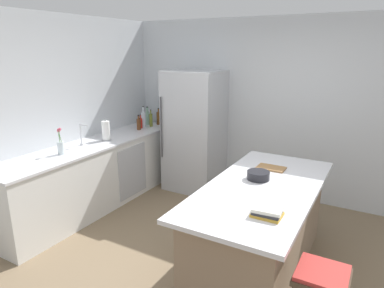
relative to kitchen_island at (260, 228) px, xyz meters
The scene contains 19 objects.
ground_plane 0.68m from the kitchen_island, 143.59° to the right, with size 7.20×7.20×0.00m, color #7A664C.
wall_rear 2.16m from the kitchen_island, 101.80° to the left, with size 6.00×0.10×2.60m, color silver.
wall_left 2.99m from the kitchen_island, behind, with size 0.10×6.00×2.60m, color silver.
counter_run_left 2.50m from the kitchen_island, behind, with size 0.68×3.02×0.92m.
kitchen_island is the anchor object (origin of this frame).
refrigerator 2.27m from the kitchen_island, 136.07° to the left, with size 0.81×0.75×1.85m.
bar_stool 1.01m from the kitchen_island, 47.05° to the right, with size 0.36×0.36×0.68m.
sink_faucet 2.60m from the kitchen_island, behind, with size 0.15×0.05×0.30m.
flower_vase 2.52m from the kitchen_island, behind, with size 0.08×0.08×0.33m.
paper_towel_roll 2.55m from the kitchen_island, 168.70° to the left, with size 0.14×0.14×0.31m.
whiskey_bottle 2.98m from the kitchen_island, 144.53° to the left, with size 0.07×0.07×0.28m.
gin_bottle 3.06m from the kitchen_island, 147.90° to the left, with size 0.07×0.07×0.31m.
olive_oil_bottle 2.90m from the kitchen_island, 147.89° to the left, with size 0.05×0.05×0.28m.
soda_bottle 2.92m from the kitchen_island, 150.37° to the left, with size 0.07×0.07×0.34m.
hot_sauce_bottle 2.86m from the kitchen_island, 151.80° to the left, with size 0.05×0.05×0.22m.
syrup_bottle 2.79m from the kitchen_island, 153.28° to the left, with size 0.06×0.06×0.24m.
cookbook_stack 0.78m from the kitchen_island, 68.51° to the right, with size 0.24×0.18×0.07m.
mixing_bowl 0.52m from the kitchen_island, 123.53° to the left, with size 0.22×0.22×0.08m.
cutting_board 0.69m from the kitchen_island, 98.24° to the left, with size 0.30×0.18×0.02m.
Camera 1 is at (1.31, -2.64, 2.16)m, focal length 31.85 mm.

